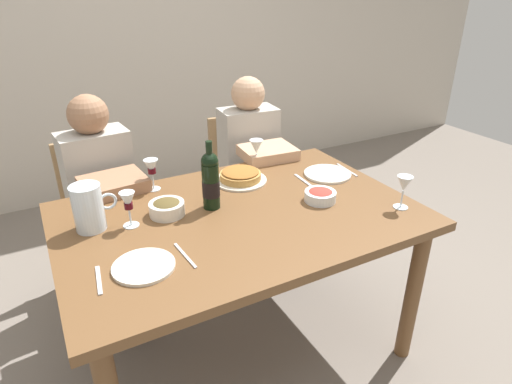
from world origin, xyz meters
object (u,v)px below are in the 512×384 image
(baked_tart, at_px, (240,176))
(dinner_plate_right_setting, at_px, (144,266))
(wine_glass_left_diner, at_px, (152,168))
(wine_glass_centre, at_px, (256,148))
(wine_bottle, at_px, (211,180))
(chair_left, at_px, (100,206))
(water_pitcher, at_px, (89,210))
(wine_glass_right_diner, at_px, (404,185))
(wine_glass_spare, at_px, (128,203))
(dining_table, at_px, (240,231))
(dinner_plate_left_setting, at_px, (328,174))
(olive_bowl, at_px, (167,207))
(chair_right, at_px, (241,174))
(diner_right, at_px, (256,170))
(diner_left, at_px, (109,203))
(salad_bowl, at_px, (320,195))

(baked_tart, distance_m, dinner_plate_right_setting, 0.79)
(wine_glass_left_diner, bearing_deg, wine_glass_centre, 2.97)
(wine_bottle, distance_m, chair_left, 0.95)
(water_pitcher, xyz_separation_m, wine_glass_right_diner, (1.22, -0.45, 0.02))
(wine_glass_centre, distance_m, wine_glass_spare, 0.82)
(dining_table, xyz_separation_m, wine_glass_spare, (-0.44, 0.11, 0.20))
(wine_bottle, bearing_deg, wine_glass_right_diner, -28.65)
(dinner_plate_left_setting, bearing_deg, wine_glass_spare, -177.99)
(dining_table, distance_m, wine_glass_left_diner, 0.52)
(dining_table, bearing_deg, dinner_plate_right_setting, -157.01)
(wine_glass_spare, distance_m, chair_left, 0.86)
(olive_bowl, height_order, wine_glass_left_diner, wine_glass_left_diner)
(dining_table, relative_size, wine_bottle, 4.94)
(dining_table, height_order, chair_left, chair_left)
(olive_bowl, distance_m, chair_right, 1.11)
(olive_bowl, distance_m, wine_glass_centre, 0.67)
(baked_tart, height_order, diner_right, diner_right)
(wine_glass_right_diner, distance_m, diner_left, 1.46)
(chair_left, height_order, chair_right, same)
(baked_tart, distance_m, chair_left, 0.90)
(dinner_plate_left_setting, bearing_deg, water_pitcher, 179.19)
(baked_tart, height_order, dinner_plate_left_setting, baked_tart)
(dining_table, relative_size, baked_tart, 5.78)
(olive_bowl, bearing_deg, baked_tart, 20.45)
(wine_glass_centre, height_order, dinner_plate_right_setting, wine_glass_centre)
(salad_bowl, relative_size, olive_bowl, 0.95)
(baked_tart, bearing_deg, diner_left, 148.38)
(wine_glass_centre, height_order, chair_right, wine_glass_centre)
(wine_bottle, relative_size, diner_right, 0.26)
(wine_glass_right_diner, relative_size, wine_glass_centre, 1.03)
(dining_table, distance_m, dinner_plate_right_setting, 0.52)
(dining_table, bearing_deg, chair_left, 117.34)
(salad_bowl, distance_m, dinner_plate_right_setting, 0.85)
(wine_glass_spare, bearing_deg, water_pitcher, 160.16)
(dining_table, xyz_separation_m, baked_tart, (0.15, 0.29, 0.12))
(baked_tart, relative_size, chair_right, 0.30)
(wine_glass_left_diner, xyz_separation_m, dinner_plate_right_setting, (-0.21, -0.60, -0.10))
(diner_left, bearing_deg, dinner_plate_right_setting, 82.61)
(chair_right, bearing_deg, dining_table, 67.87)
(wine_glass_centre, bearing_deg, diner_right, 62.11)
(wine_bottle, bearing_deg, diner_right, 47.15)
(wine_glass_spare, bearing_deg, chair_left, 91.66)
(chair_right, bearing_deg, diner_right, 90.79)
(dining_table, bearing_deg, dinner_plate_left_setting, 14.11)
(chair_right, distance_m, diner_right, 0.26)
(dining_table, xyz_separation_m, chair_left, (-0.46, 0.89, -0.17))
(baked_tart, xyz_separation_m, wine_glass_centre, (0.17, 0.14, 0.07))
(salad_bowl, xyz_separation_m, wine_glass_right_diner, (0.27, -0.22, 0.08))
(salad_bowl, distance_m, diner_left, 1.10)
(water_pitcher, relative_size, baked_tart, 0.73)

